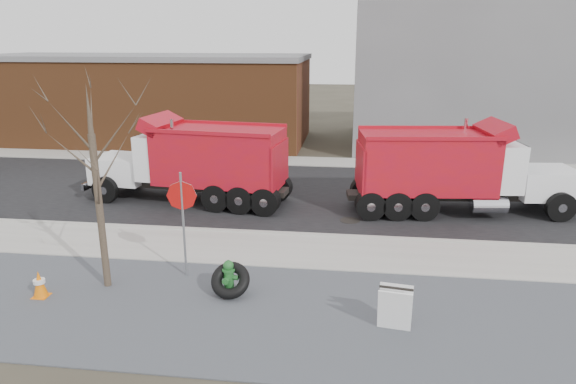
# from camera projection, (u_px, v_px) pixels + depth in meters

# --- Properties ---
(ground) EXTENTS (120.00, 120.00, 0.00)m
(ground) POSITION_uv_depth(u_px,v_px,m) (249.00, 253.00, 15.43)
(ground) COLOR #383328
(ground) RESTS_ON ground
(gravel_verge) EXTENTS (60.00, 5.00, 0.03)m
(gravel_verge) POSITION_uv_depth(u_px,v_px,m) (219.00, 311.00, 12.10)
(gravel_verge) COLOR slate
(gravel_verge) RESTS_ON ground
(sidewalk) EXTENTS (60.00, 2.50, 0.06)m
(sidewalk) POSITION_uv_depth(u_px,v_px,m) (250.00, 248.00, 15.66)
(sidewalk) COLOR #9E9B93
(sidewalk) RESTS_ON ground
(curb) EXTENTS (60.00, 0.15, 0.11)m
(curb) POSITION_uv_depth(u_px,v_px,m) (258.00, 232.00, 16.89)
(curb) COLOR #9E9B93
(curb) RESTS_ON ground
(road) EXTENTS (60.00, 9.40, 0.02)m
(road) POSITION_uv_depth(u_px,v_px,m) (279.00, 193.00, 21.42)
(road) COLOR black
(road) RESTS_ON ground
(far_sidewalk) EXTENTS (60.00, 2.00, 0.06)m
(far_sidewalk) POSITION_uv_depth(u_px,v_px,m) (294.00, 161.00, 26.83)
(far_sidewalk) COLOR #9E9B93
(far_sidewalk) RESTS_ON ground
(building_grey) EXTENTS (12.00, 10.00, 8.00)m
(building_grey) POSITION_uv_depth(u_px,v_px,m) (457.00, 77.00, 30.31)
(building_grey) COLOR gray
(building_grey) RESTS_ON ground
(building_brick) EXTENTS (20.20, 8.20, 5.30)m
(building_brick) POSITION_uv_depth(u_px,v_px,m) (145.00, 97.00, 32.03)
(building_brick) COLOR brown
(building_brick) RESTS_ON ground
(bare_tree) EXTENTS (3.20, 3.20, 5.20)m
(bare_tree) POSITION_uv_depth(u_px,v_px,m) (94.00, 163.00, 12.40)
(bare_tree) COLOR #382D23
(bare_tree) RESTS_ON ground
(fire_hydrant) EXTENTS (0.52, 0.50, 0.91)m
(fire_hydrant) POSITION_uv_depth(u_px,v_px,m) (229.00, 279.00, 12.84)
(fire_hydrant) COLOR #2C7338
(fire_hydrant) RESTS_ON ground
(truck_tire) EXTENTS (0.97, 0.90, 0.86)m
(truck_tire) POSITION_uv_depth(u_px,v_px,m) (230.00, 280.00, 12.72)
(truck_tire) COLOR black
(truck_tire) RESTS_ON ground
(stop_sign) EXTENTS (0.79, 0.12, 2.91)m
(stop_sign) POSITION_uv_depth(u_px,v_px,m) (182.00, 207.00, 13.35)
(stop_sign) COLOR gray
(stop_sign) RESTS_ON ground
(sandwich_board) EXTENTS (0.79, 0.56, 1.01)m
(sandwich_board) POSITION_uv_depth(u_px,v_px,m) (395.00, 308.00, 11.19)
(sandwich_board) COLOR white
(sandwich_board) RESTS_ON ground
(traffic_cone_near) EXTENTS (0.37, 0.37, 0.71)m
(traffic_cone_near) POSITION_uv_depth(u_px,v_px,m) (40.00, 284.00, 12.67)
(traffic_cone_near) COLOR orange
(traffic_cone_near) RESTS_ON ground
(dump_truck_red_a) EXTENTS (8.35, 3.10, 3.34)m
(dump_truck_red_a) POSITION_uv_depth(u_px,v_px,m) (454.00, 167.00, 18.59)
(dump_truck_red_a) COLOR black
(dump_truck_red_a) RESTS_ON ground
(dump_truck_red_b) EXTENTS (8.01, 3.16, 3.35)m
(dump_truck_red_b) POSITION_uv_depth(u_px,v_px,m) (196.00, 160.00, 19.76)
(dump_truck_red_b) COLOR black
(dump_truck_red_b) RESTS_ON ground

